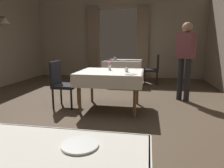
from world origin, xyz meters
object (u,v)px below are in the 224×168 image
Objects in this scene: plate_far_a at (124,61)px; glass_far_c at (115,58)px; person_waiter_by_doorway at (185,55)px; chair_mid_left at (61,82)px; plate_near_c at (80,145)px; glass_mid_b at (127,70)px; chair_far_right at (154,68)px; dining_table_mid at (111,76)px; plate_mid_c at (130,74)px; dining_table_far at (123,63)px; glass_far_b at (115,59)px; flower_vase_mid at (110,66)px.

plate_far_a is 2.79× the size of glass_far_c.
person_waiter_by_doorway is (1.52, -1.44, 0.27)m from plate_far_a.
plate_near_c is at bearing -64.19° from chair_mid_left.
glass_mid_b is 0.05× the size of person_waiter_by_doorway.
chair_far_right is 5.63m from plate_near_c.
plate_mid_c is (0.41, -0.35, 0.09)m from dining_table_mid.
glass_far_b reaches higher than dining_table_far.
plate_near_c is 2.39× the size of glass_far_c.
plate_near_c reaches higher than dining_table_far.
flower_vase_mid is 1.93× the size of glass_mid_b.
chair_far_right is 4.72× the size of plate_near_c.
plate_near_c is 5.46m from glass_far_b.
plate_far_a is (-0.43, 2.67, 0.00)m from plate_mid_c.
chair_far_right is at bearing 55.55° from chair_mid_left.
glass_mid_b is at bearing -101.83° from chair_far_right.
chair_far_right is 3.11m from plate_mid_c.
flower_vase_mid is at bearing 152.43° from glass_mid_b.
plate_mid_c is 3.37m from glass_far_c.
glass_far_c reaches higher than plate_far_a.
plate_mid_c is 2.34× the size of glass_far_b.
chair_mid_left reaches higher than plate_mid_c.
person_waiter_by_doorway is (1.91, -2.04, 0.23)m from glass_far_c.
plate_mid_c is (-0.48, -3.07, 0.24)m from chair_far_right.
dining_table_far is 0.34m from plate_far_a.
chair_far_right is 1.02m from plate_far_a.
plate_near_c is at bearing -85.21° from dining_table_far.
dining_table_far is 2.71m from glass_mid_b.
flower_vase_mid is (-0.94, -2.57, 0.32)m from chair_far_right.
glass_mid_b is (-0.58, -2.76, 0.28)m from chair_far_right.
chair_mid_left reaches higher than dining_table_far.
dining_table_far is 2.83m from chair_mid_left.
dining_table_mid is 2.32m from plate_far_a.
dining_table_mid is at bearing -82.91° from glass_far_b.
glass_far_c is at bearing 78.61° from chair_mid_left.
flower_vase_mid reaches higher than dining_table_far.
flower_vase_mid reaches higher than plate_far_a.
person_waiter_by_doorway is at bearing -42.22° from glass_far_b.
dining_table_mid is 6.26× the size of plate_near_c.
dining_table_mid is 1.33× the size of chair_mid_left.
dining_table_mid is 2.95m from glass_far_c.
person_waiter_by_doorway reaches higher than dining_table_mid.
chair_far_right is (0.98, 0.08, -0.14)m from dining_table_far.
glass_mid_b is (-0.06, 2.84, 0.04)m from plate_near_c.
dining_table_mid is 2.55m from glass_far_b.
chair_mid_left is at bearing -159.83° from person_waiter_by_doorway.
chair_mid_left is at bearing -168.90° from flower_vase_mid.
dining_table_mid is at bearing -71.30° from flower_vase_mid.
glass_far_b reaches higher than plate_mid_c.
glass_far_c is at bearing 170.87° from chair_far_right.
chair_mid_left is at bearing -177.53° from dining_table_mid.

